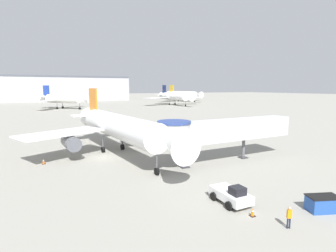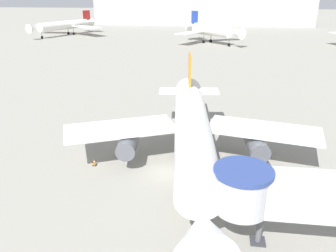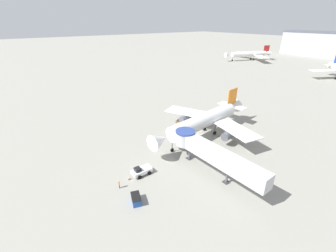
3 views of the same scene
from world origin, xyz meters
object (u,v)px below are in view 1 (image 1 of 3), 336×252
at_px(main_airplane, 117,127).
at_px(traffic_cone_port_wing, 44,162).
at_px(ground_crew_marshaller, 289,216).
at_px(jet_bridge, 220,130).
at_px(traffic_cone_apron_front, 252,212).
at_px(traffic_cone_starboard_wing, 189,149).
at_px(pushback_tug_white, 231,195).
at_px(background_jet_navy_tail, 174,96).
at_px(background_jet_blue_tail, 62,99).
at_px(background_jet_gold_tail, 182,94).
at_px(service_container_blue, 323,204).

bearing_deg(main_airplane, traffic_cone_port_wing, 178.45).
xyz_separation_m(main_airplane, ground_crew_marshaller, (5.39, -26.26, -3.23)).
distance_m(main_airplane, jet_bridge, 15.17).
height_order(main_airplane, traffic_cone_apron_front, main_airplane).
distance_m(traffic_cone_apron_front, traffic_cone_port_wing, 27.06).
height_order(main_airplane, traffic_cone_starboard_wing, main_airplane).
bearing_deg(pushback_tug_white, traffic_cone_starboard_wing, 70.35).
xyz_separation_m(jet_bridge, ground_crew_marshaller, (-5.86, -16.09, -3.38)).
height_order(pushback_tug_white, traffic_cone_apron_front, pushback_tug_white).
bearing_deg(main_airplane, background_jet_navy_tail, 51.48).
distance_m(jet_bridge, background_jet_navy_tail, 115.01).
bearing_deg(traffic_cone_starboard_wing, ground_crew_marshaller, -102.82).
distance_m(traffic_cone_apron_front, background_jet_blue_tail, 118.14).
height_order(traffic_cone_starboard_wing, background_jet_navy_tail, background_jet_navy_tail).
bearing_deg(background_jet_navy_tail, background_jet_gold_tail, 52.25).
bearing_deg(traffic_cone_apron_front, background_jet_navy_tail, 65.69).
height_order(traffic_cone_apron_front, ground_crew_marshaller, ground_crew_marshaller).
bearing_deg(background_jet_gold_tail, pushback_tug_white, -127.00).
relative_size(traffic_cone_apron_front, background_jet_navy_tail, 0.02).
distance_m(jet_bridge, traffic_cone_starboard_wing, 8.04).
bearing_deg(pushback_tug_white, jet_bridge, 57.56).
relative_size(jet_bridge, ground_crew_marshaller, 12.79).
relative_size(pushback_tug_white, ground_crew_marshaller, 2.37).
relative_size(service_container_blue, background_jet_gold_tail, 0.08).
distance_m(traffic_cone_starboard_wing, ground_crew_marshaller, 23.62).
bearing_deg(ground_crew_marshaller, service_container_blue, -149.49).
bearing_deg(background_jet_gold_tail, main_airplane, -132.17).
bearing_deg(background_jet_blue_tail, background_jet_gold_tail, -21.55).
bearing_deg(background_jet_navy_tail, pushback_tug_white, -116.82).
xyz_separation_m(pushback_tug_white, traffic_cone_apron_front, (0.04, -2.56, -0.47)).
xyz_separation_m(traffic_cone_starboard_wing, ground_crew_marshaller, (-5.24, -23.02, 0.63)).
bearing_deg(service_container_blue, main_airplane, 111.63).
distance_m(pushback_tug_white, ground_crew_marshaller, 5.18).
bearing_deg(main_airplane, background_jet_gold_tail, 50.34).
bearing_deg(pushback_tug_white, service_container_blue, -37.44).
bearing_deg(traffic_cone_starboard_wing, background_jet_gold_tail, 61.58).
height_order(ground_crew_marshaller, background_jet_blue_tail, background_jet_blue_tail).
bearing_deg(pushback_tug_white, background_jet_navy_tail, 64.88).
height_order(jet_bridge, traffic_cone_apron_front, jet_bridge).
bearing_deg(traffic_cone_starboard_wing, service_container_blue, -91.26).
height_order(jet_bridge, ground_crew_marshaller, jet_bridge).
bearing_deg(background_jet_navy_tail, traffic_cone_starboard_wing, -117.78).
relative_size(traffic_cone_starboard_wing, traffic_cone_port_wing, 0.92).
distance_m(main_airplane, traffic_cone_starboard_wing, 11.77).
height_order(traffic_cone_starboard_wing, traffic_cone_apron_front, traffic_cone_apron_front).
bearing_deg(background_jet_blue_tail, ground_crew_marshaller, -130.34).
bearing_deg(traffic_cone_apron_front, main_airplane, 100.42).
xyz_separation_m(background_jet_gold_tail, background_jet_blue_tail, (-82.49, -33.19, -0.35)).
xyz_separation_m(jet_bridge, background_jet_gold_tail, (70.05, 137.53, 0.84)).
bearing_deg(traffic_cone_port_wing, background_jet_blue_tail, 84.54).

